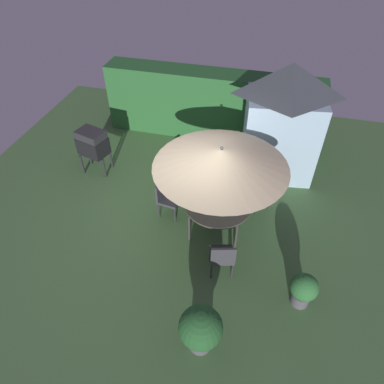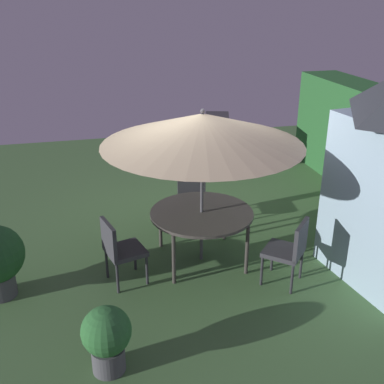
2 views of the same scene
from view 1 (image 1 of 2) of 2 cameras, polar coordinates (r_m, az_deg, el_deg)
ground_plane at (r=8.04m, az=-2.17°, el=-3.65°), size 11.00×11.00×0.00m
hedge_backdrop at (r=10.20m, az=3.26°, el=14.11°), size 6.04×0.82×1.93m
garden_shed at (r=8.66m, az=14.70°, el=11.17°), size 2.01×1.60×2.90m
patio_table at (r=7.28m, az=4.28°, el=-2.08°), size 1.42×1.42×0.74m
patio_umbrella at (r=6.49m, az=4.82°, el=5.59°), size 2.62×2.62×2.17m
bbq_grill at (r=9.10m, az=-16.07°, el=7.73°), size 0.81×0.68×1.20m
chair_near_shed at (r=7.73m, az=-4.23°, el=-0.66°), size 0.52×0.52×0.90m
chair_far_side at (r=6.62m, az=4.99°, el=-10.51°), size 0.57×0.57×0.90m
chair_toward_hedge at (r=8.05m, az=11.40°, el=0.58°), size 0.65×0.65×0.90m
potted_plant_by_shed at (r=5.83m, az=1.43°, el=-21.64°), size 0.71×0.71×0.95m
potted_plant_by_grill at (r=6.62m, az=17.91°, el=-15.01°), size 0.50×0.50×0.73m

